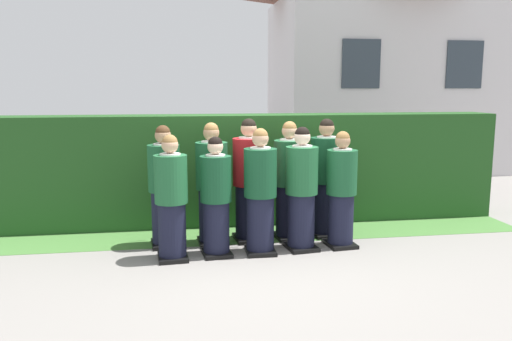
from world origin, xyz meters
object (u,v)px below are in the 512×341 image
at_px(student_front_row_2, 260,194).
at_px(student_rear_row_0, 164,189).
at_px(student_front_row_1, 216,200).
at_px(student_front_row_4, 341,192).
at_px(student_front_row_3, 301,192).
at_px(student_in_red_blazer, 249,183).
at_px(student_rear_row_3, 289,183).
at_px(student_front_row_0, 171,201).
at_px(student_rear_row_4, 326,180).
at_px(student_rear_row_1, 212,187).

height_order(student_front_row_2, student_rear_row_0, student_rear_row_0).
xyz_separation_m(student_front_row_1, student_front_row_4, (1.71, 0.12, 0.02)).
bearing_deg(student_front_row_3, student_front_row_1, -176.13).
height_order(student_front_row_3, student_in_red_blazer, student_in_red_blazer).
bearing_deg(student_rear_row_3, student_front_row_4, -37.17).
distance_m(student_front_row_2, student_rear_row_3, 0.78).
height_order(student_front_row_0, student_rear_row_3, student_rear_row_3).
bearing_deg(student_rear_row_4, student_rear_row_3, -172.76).
xyz_separation_m(student_front_row_0, student_in_red_blazer, (1.07, 0.67, 0.07)).
distance_m(student_rear_row_0, student_rear_row_1, 0.64).
distance_m(student_front_row_2, student_rear_row_1, 0.77).
bearing_deg(student_front_row_4, student_front_row_1, -176.12).
relative_size(student_front_row_0, student_front_row_2, 0.97).
distance_m(student_front_row_1, student_rear_row_4, 1.78).
relative_size(student_front_row_3, student_front_row_4, 1.04).
bearing_deg(student_in_red_blazer, student_rear_row_3, -0.03).
relative_size(student_front_row_1, student_front_row_4, 0.98).
bearing_deg(student_front_row_0, student_front_row_1, 8.17).
xyz_separation_m(student_front_row_3, student_rear_row_1, (-1.16, 0.42, 0.02)).
distance_m(student_front_row_3, student_rear_row_3, 0.51).
bearing_deg(student_in_red_blazer, student_front_row_4, -21.45).
distance_m(student_front_row_0, student_rear_row_1, 0.80).
distance_m(student_front_row_2, student_in_red_blazer, 0.59).
height_order(student_front_row_3, student_rear_row_3, student_rear_row_3).
height_order(student_front_row_2, student_rear_row_1, student_rear_row_1).
height_order(student_front_row_2, student_rear_row_4, student_rear_row_4).
bearing_deg(student_rear_row_0, student_rear_row_1, -0.71).
relative_size(student_front_row_0, student_rear_row_0, 0.96).
height_order(student_front_row_0, student_front_row_3, student_front_row_3).
xyz_separation_m(student_front_row_0, student_front_row_2, (1.14, 0.08, 0.03)).
relative_size(student_front_row_4, student_rear_row_3, 0.94).
bearing_deg(student_front_row_4, student_in_red_blazer, 158.55).
height_order(student_rear_row_0, student_rear_row_4, student_rear_row_4).
bearing_deg(student_rear_row_4, student_rear_row_1, -174.55).
bearing_deg(student_front_row_0, student_in_red_blazer, 31.89).
distance_m(student_in_red_blazer, student_rear_row_4, 1.14).
relative_size(student_front_row_2, student_front_row_4, 1.04).
bearing_deg(student_front_row_1, student_front_row_3, 3.87).
bearing_deg(student_rear_row_0, student_front_row_3, -13.39).
xyz_separation_m(student_front_row_0, student_rear_row_4, (2.21, 0.74, 0.06)).
bearing_deg(student_rear_row_1, student_front_row_3, -19.97).
distance_m(student_front_row_3, student_front_row_4, 0.57).
height_order(student_front_row_1, student_rear_row_0, student_rear_row_0).
bearing_deg(student_front_row_1, student_front_row_4, 3.88).
bearing_deg(student_rear_row_4, student_front_row_4, -83.55).
xyz_separation_m(student_front_row_2, student_rear_row_1, (-0.59, 0.50, 0.02)).
bearing_deg(student_front_row_3, student_rear_row_0, 166.61).
bearing_deg(student_in_red_blazer, student_front_row_3, -38.74).
xyz_separation_m(student_front_row_3, student_rear_row_4, (0.50, 0.58, 0.03)).
xyz_separation_m(student_rear_row_0, student_rear_row_1, (0.64, -0.01, 0.01)).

